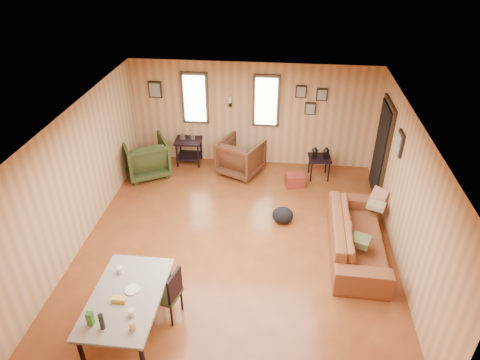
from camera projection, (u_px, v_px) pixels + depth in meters
The scene contains 11 objects.
room at pixel (249, 177), 7.35m from camera, with size 5.54×6.04×2.44m.
sofa at pixel (358, 231), 7.29m from camera, with size 2.30×0.67×0.90m, color brown.
recliner_brown at pixel (241, 155), 9.61m from camera, with size 0.87×0.81×0.89m, color #512A18.
recliner_green at pixel (146, 156), 9.54m from camera, with size 0.91×0.86×0.94m, color #2A3317.
end_table at pixel (189, 147), 10.01m from camera, with size 0.61×0.56×0.76m.
side_table at pixel (320, 156), 9.41m from camera, with size 0.52×0.52×0.77m.
cooler at pixel (295, 180), 9.28m from camera, with size 0.44×0.35×0.28m.
backpack at pixel (283, 215), 8.13m from camera, with size 0.47×0.39×0.35m.
sofa_pillows at pixel (369, 219), 7.50m from camera, with size 0.93×1.60×0.33m.
dining_table at pixel (126, 300), 5.63m from camera, with size 0.92×1.53×1.00m.
dining_chair at pixel (169, 292), 6.05m from camera, with size 0.47×0.47×0.86m.
Camera 1 is at (0.70, -6.00, 5.00)m, focal length 32.00 mm.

